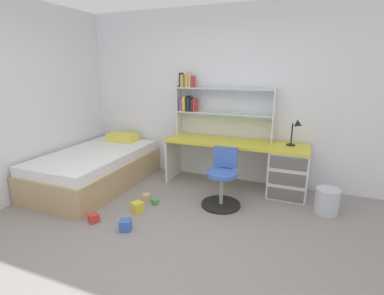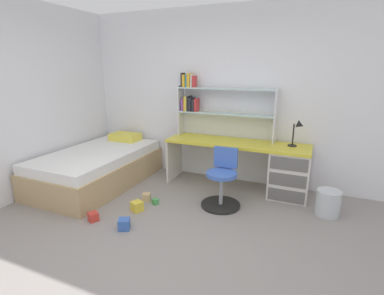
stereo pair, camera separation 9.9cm
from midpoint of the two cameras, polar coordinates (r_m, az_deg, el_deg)
The scene contains 13 objects.
ground_plane at distance 3.04m, azimuth -5.97°, elevation -20.46°, with size 5.73×5.48×0.02m, color gray.
room_shell at distance 4.10m, azimuth -13.00°, elevation 9.02°, with size 5.73×5.48×2.67m.
desk at distance 4.30m, azimuth 16.52°, elevation -3.71°, with size 2.09×0.58×0.72m.
bookshelf_hutch at distance 4.50m, azimuth 4.35°, elevation 9.25°, with size 1.52×0.22×0.98m.
desk_lamp at distance 4.18m, azimuth 20.97°, elevation 3.42°, with size 0.20×0.17×0.38m.
swivel_chair at distance 3.83m, azimuth 6.68°, elevation -7.24°, with size 0.52×0.52×0.76m.
bed_platform at distance 4.75m, azimuth -17.55°, elevation -3.72°, with size 1.17×2.01×0.65m.
waste_bin at distance 4.02m, azimuth 26.01°, elevation -9.83°, with size 0.29×0.29×0.32m, color silver.
toy_block_blue_0 at distance 3.45m, azimuth -12.50°, elevation -14.62°, with size 0.12×0.12×0.12m, color #3860B7.
toy_block_natural_1 at distance 4.07m, azimuth -8.33°, elevation -9.70°, with size 0.10×0.10×0.10m, color tan.
toy_block_red_2 at distance 3.72m, azimuth -18.27°, elevation -12.91°, with size 0.11×0.11×0.11m, color red.
toy_block_yellow_3 at distance 3.81m, azimuth -10.11°, elevation -11.41°, with size 0.13×0.13×0.13m, color gold.
toy_block_green_4 at distance 3.96m, azimuth -6.60°, elevation -10.61°, with size 0.07×0.07×0.07m, color #479E51.
Camera 2 is at (1.29, -2.11, 1.77)m, focal length 26.89 mm.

